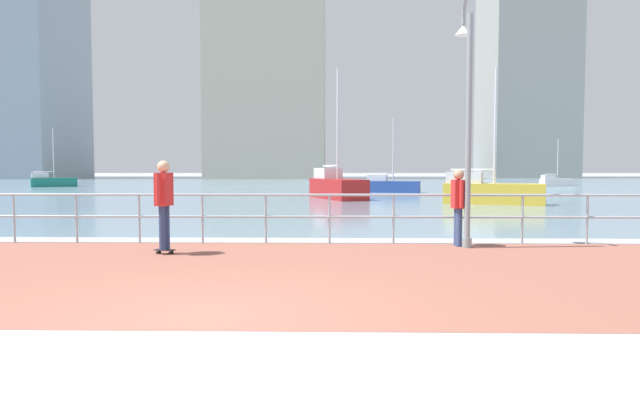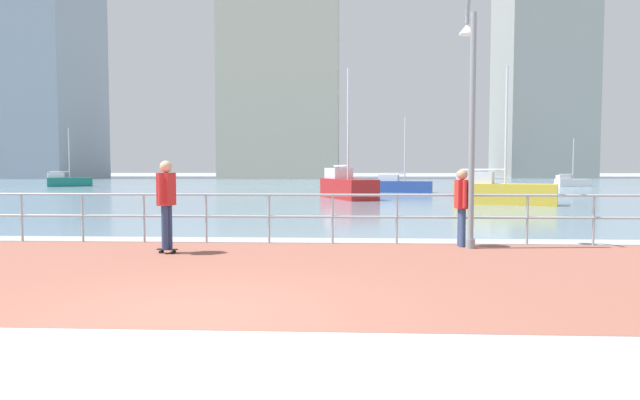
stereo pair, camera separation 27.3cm
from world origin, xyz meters
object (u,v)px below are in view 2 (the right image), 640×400
bystander (462,201)px  sailboat_teal (347,186)px  sailboat_navy (571,182)px  sailboat_blue (68,181)px  lamppost (470,104)px  sailboat_white (403,185)px  sailboat_red (501,191)px  skateboarder (166,198)px

bystander → sailboat_teal: sailboat_teal is taller
sailboat_navy → sailboat_blue: sailboat_blue is taller
lamppost → sailboat_teal: 18.50m
bystander → sailboat_white: sailboat_white is taller
sailboat_teal → sailboat_blue: bearing=144.1°
sailboat_white → sailboat_teal: (-3.67, -7.30, 0.18)m
sailboat_teal → sailboat_blue: 29.69m
sailboat_navy → sailboat_white: size_ratio=0.84×
lamppost → sailboat_red: 14.66m
bystander → sailboat_red: sailboat_red is taller
sailboat_white → skateboarder: bearing=-105.0°
skateboarder → sailboat_red: 18.20m
skateboarder → bystander: (5.90, 1.22, -0.13)m
skateboarder → sailboat_blue: 42.11m
skateboarder → sailboat_red: size_ratio=0.29×
sailboat_navy → sailboat_blue: size_ratio=0.83×
sailboat_navy → sailboat_white: (-15.79, -12.57, 0.07)m
lamppost → bystander: (-0.13, 0.09, -2.02)m
lamppost → sailboat_navy: 41.70m
bystander → sailboat_white: size_ratio=0.33×
skateboarder → sailboat_navy: 45.39m
sailboat_navy → sailboat_teal: size_ratio=0.60×
sailboat_teal → sailboat_red: (6.94, -4.39, -0.07)m
bystander → sailboat_white: (1.23, 25.39, -0.49)m
sailboat_red → sailboat_navy: bearing=62.7°
sailboat_blue → sailboat_red: (30.99, -21.81, 0.11)m
sailboat_teal → sailboat_red: 8.21m
sailboat_blue → sailboat_red: size_ratio=0.82×
sailboat_red → sailboat_blue: bearing=144.9°
bystander → skateboarder: bearing=-168.3°
skateboarder → sailboat_red: (10.40, 14.92, -0.50)m
lamppost → bystander: 2.03m
skateboarder → sailboat_navy: bearing=59.7°
sailboat_white → sailboat_teal: 8.17m
sailboat_red → sailboat_teal: bearing=147.7°
bystander → sailboat_blue: (-26.49, 35.51, -0.48)m
bystander → sailboat_navy: (17.02, 37.95, -0.56)m
bystander → sailboat_white: bearing=87.2°
sailboat_white → sailboat_blue: bearing=159.9°
sailboat_white → bystander: bearing=-92.8°
skateboarder → sailboat_blue: sailboat_blue is taller
skateboarder → sailboat_navy: size_ratio=0.44×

